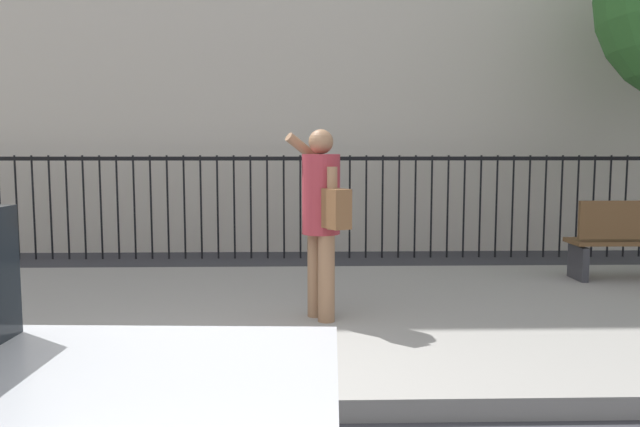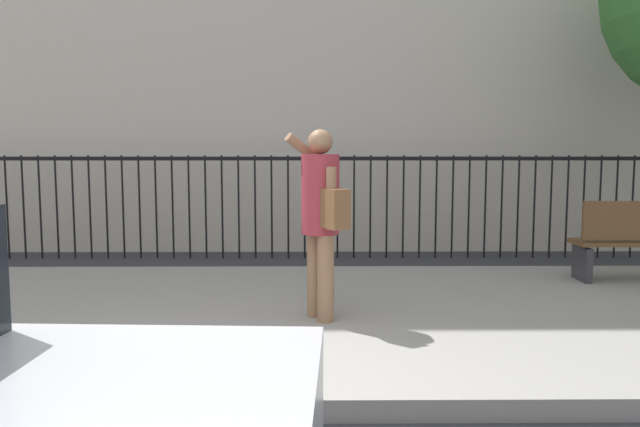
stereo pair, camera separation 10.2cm
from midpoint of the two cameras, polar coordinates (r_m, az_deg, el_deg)
name	(u,v)px [view 2 (the right image)]	position (r m, az deg, el deg)	size (l,w,h in m)	color
ground_plane	(186,425)	(4.06, -11.53, -18.54)	(60.00, 60.00, 0.00)	#333338
sidewalk	(233,317)	(6.09, -7.56, -9.40)	(28.00, 4.40, 0.15)	gray
iron_fence	(263,193)	(9.58, -4.95, 1.91)	(12.03, 0.04, 1.60)	black
pedestrian_on_phone	(322,210)	(5.48, 0.69, 0.32)	(0.59, 0.72, 1.71)	#936B4C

